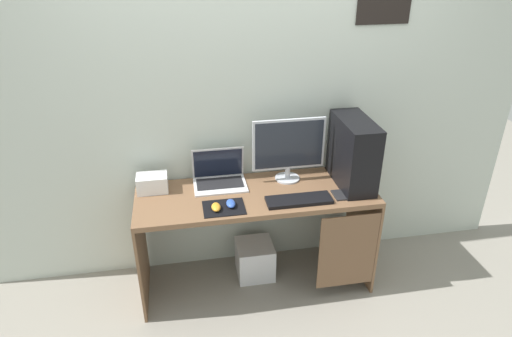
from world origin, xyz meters
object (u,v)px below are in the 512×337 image
(projector, at_px, (152,183))
(keyboard, at_px, (299,200))
(laptop, at_px, (219,177))
(mouse_right, at_px, (216,207))
(cell_phone, at_px, (339,195))
(subwoofer, at_px, (255,259))
(monitor, at_px, (289,148))
(mouse_left, at_px, (231,204))
(pc_tower, at_px, (353,152))

(projector, xyz_separation_m, keyboard, (0.92, -0.31, -0.05))
(laptop, relative_size, mouse_right, 3.68)
(cell_phone, xyz_separation_m, subwoofer, (-0.52, 0.21, -0.62))
(monitor, height_order, subwoofer, monitor)
(laptop, distance_m, cell_phone, 0.81)
(cell_phone, bearing_deg, mouse_right, -177.90)
(monitor, height_order, projector, monitor)
(laptop, xyz_separation_m, keyboard, (0.47, -0.33, -0.04))
(mouse_left, bearing_deg, laptop, 97.06)
(projector, height_order, mouse_right, projector)
(pc_tower, distance_m, keyboard, 0.50)
(pc_tower, distance_m, mouse_right, 0.98)
(pc_tower, bearing_deg, projector, 174.41)
(mouse_left, xyz_separation_m, cell_phone, (0.71, 0.00, -0.02))
(pc_tower, height_order, monitor, pc_tower)
(mouse_right, bearing_deg, mouse_left, 14.74)
(pc_tower, height_order, mouse_right, pc_tower)
(monitor, relative_size, mouse_left, 5.13)
(cell_phone, bearing_deg, pc_tower, 48.99)
(projector, bearing_deg, cell_phone, -13.41)
(monitor, height_order, cell_phone, monitor)
(laptop, xyz_separation_m, mouse_right, (-0.06, -0.33, -0.03))
(projector, relative_size, keyboard, 0.48)
(pc_tower, height_order, subwoofer, pc_tower)
(projector, relative_size, subwoofer, 0.76)
(pc_tower, relative_size, cell_phone, 3.57)
(laptop, bearing_deg, pc_tower, -9.47)
(subwoofer, bearing_deg, mouse_right, -139.92)
(keyboard, bearing_deg, mouse_right, -179.46)
(laptop, relative_size, mouse_left, 3.68)
(laptop, bearing_deg, subwoofer, -21.72)
(pc_tower, distance_m, laptop, 0.91)
(pc_tower, relative_size, subwoofer, 1.77)
(projector, xyz_separation_m, mouse_right, (0.39, -0.31, -0.04))
(subwoofer, bearing_deg, projector, 173.74)
(subwoofer, bearing_deg, cell_phone, -22.08)
(monitor, bearing_deg, keyboard, -89.95)
(laptop, height_order, subwoofer, laptop)
(monitor, height_order, laptop, monitor)
(laptop, xyz_separation_m, mouse_left, (0.04, -0.31, -0.03))
(laptop, bearing_deg, monitor, -3.13)
(pc_tower, height_order, projector, pc_tower)
(monitor, bearing_deg, laptop, 176.87)
(mouse_left, relative_size, mouse_right, 1.00)
(monitor, relative_size, projector, 2.46)
(cell_phone, bearing_deg, projector, 166.59)
(projector, height_order, keyboard, projector)
(pc_tower, bearing_deg, keyboard, -156.39)
(keyboard, xyz_separation_m, mouse_left, (-0.43, 0.02, 0.01))
(mouse_right, bearing_deg, monitor, 29.98)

